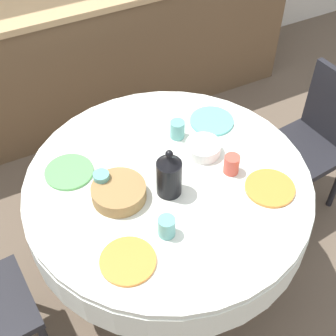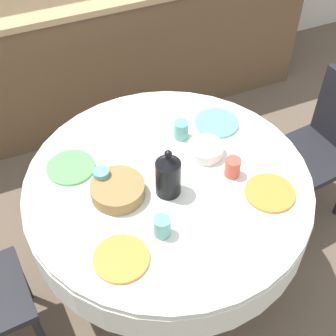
# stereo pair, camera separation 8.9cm
# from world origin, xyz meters

# --- Properties ---
(ground_plane) EXTENTS (12.00, 12.00, 0.00)m
(ground_plane) POSITION_xyz_m (0.00, 0.00, 0.00)
(ground_plane) COLOR brown
(kitchen_counter) EXTENTS (3.24, 0.64, 0.96)m
(kitchen_counter) POSITION_xyz_m (0.00, 1.53, 0.48)
(kitchen_counter) COLOR brown
(kitchen_counter) RESTS_ON ground_plane
(dining_table) EXTENTS (1.32, 1.32, 0.74)m
(dining_table) POSITION_xyz_m (0.00, 0.00, 0.62)
(dining_table) COLOR tan
(dining_table) RESTS_ON ground_plane
(chair_left) EXTENTS (0.44, 0.44, 0.88)m
(chair_left) POSITION_xyz_m (0.99, 0.11, 0.49)
(chair_left) COLOR black
(chair_left) RESTS_ON ground_plane
(plate_near_left) EXTENTS (0.22, 0.22, 0.01)m
(plate_near_left) POSITION_xyz_m (-0.33, -0.31, 0.75)
(plate_near_left) COLOR orange
(plate_near_left) RESTS_ON dining_table
(cup_near_left) EXTENTS (0.07, 0.07, 0.09)m
(cup_near_left) POSITION_xyz_m (-0.14, -0.26, 0.79)
(cup_near_left) COLOR #5BA39E
(cup_near_left) RESTS_ON dining_table
(plate_near_right) EXTENTS (0.22, 0.22, 0.01)m
(plate_near_right) POSITION_xyz_m (0.38, -0.25, 0.75)
(plate_near_right) COLOR orange
(plate_near_right) RESTS_ON dining_table
(cup_near_right) EXTENTS (0.07, 0.07, 0.09)m
(cup_near_right) POSITION_xyz_m (0.28, -0.08, 0.79)
(cup_near_right) COLOR #CC4C3D
(cup_near_right) RESTS_ON dining_table
(plate_far_left) EXTENTS (0.22, 0.22, 0.01)m
(plate_far_left) POSITION_xyz_m (-0.38, 0.25, 0.75)
(plate_far_left) COLOR #5BA85B
(plate_far_left) RESTS_ON dining_table
(cup_far_left) EXTENTS (0.07, 0.07, 0.09)m
(cup_far_left) POSITION_xyz_m (-0.28, 0.09, 0.79)
(cup_far_left) COLOR #5BA39E
(cup_far_left) RESTS_ON dining_table
(plate_far_right) EXTENTS (0.22, 0.22, 0.01)m
(plate_far_right) POSITION_xyz_m (0.38, 0.25, 0.75)
(plate_far_right) COLOR #60BCB7
(plate_far_right) RESTS_ON dining_table
(cup_far_right) EXTENTS (0.07, 0.07, 0.09)m
(cup_far_right) POSITION_xyz_m (0.17, 0.24, 0.79)
(cup_far_right) COLOR #5BA39E
(cup_far_right) RESTS_ON dining_table
(coffee_carafe) EXTENTS (0.11, 0.11, 0.25)m
(coffee_carafe) POSITION_xyz_m (-0.03, -0.06, 0.85)
(coffee_carafe) COLOR black
(coffee_carafe) RESTS_ON dining_table
(bread_basket) EXTENTS (0.24, 0.24, 0.07)m
(bread_basket) POSITION_xyz_m (-0.24, 0.01, 0.77)
(bread_basket) COLOR olive
(bread_basket) RESTS_ON dining_table
(fruit_bowl) EXTENTS (0.17, 0.17, 0.06)m
(fruit_bowl) POSITION_xyz_m (0.23, 0.08, 0.77)
(fruit_bowl) COLOR silver
(fruit_bowl) RESTS_ON dining_table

